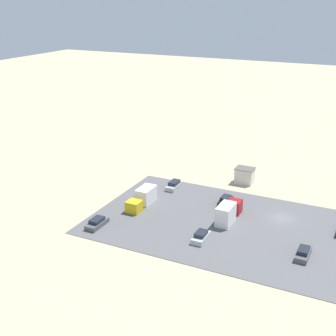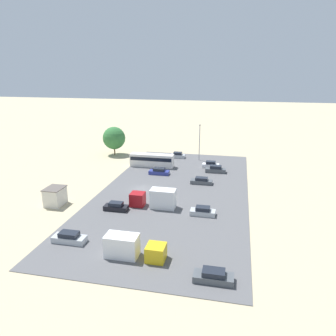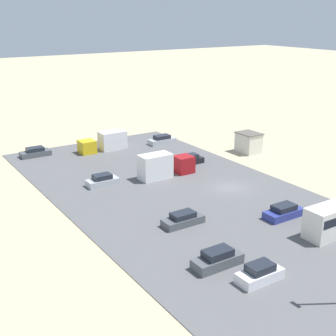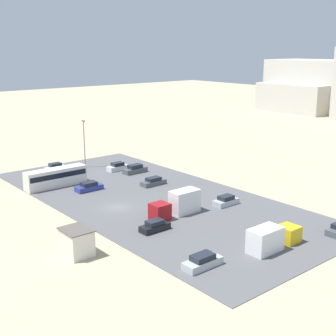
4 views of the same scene
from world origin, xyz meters
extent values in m
plane|color=tan|center=(0.00, 0.00, 0.00)|extent=(400.00, 400.00, 0.00)
cube|color=#565659|center=(0.00, 6.74, 0.04)|extent=(61.63, 28.89, 0.08)
cube|color=silver|center=(10.97, -13.04, 1.57)|extent=(3.62, 2.90, 3.15)
cube|color=#59514C|center=(10.97, -13.04, 3.21)|extent=(3.86, 3.14, 0.12)
cube|color=silver|center=(-16.06, -2.18, 1.70)|extent=(2.49, 10.94, 3.24)
cube|color=black|center=(-16.06, -2.18, 2.28)|extent=(2.53, 10.50, 0.91)
cube|color=#ADB2B7|center=(22.82, -3.92, 0.52)|extent=(1.91, 4.78, 0.88)
cube|color=#1E232D|center=(22.82, -3.92, 1.28)|extent=(1.61, 2.68, 0.64)
cube|color=#ADB2B7|center=(-25.90, 2.58, 0.54)|extent=(1.83, 4.03, 0.92)
cube|color=#1E232D|center=(-25.90, 2.58, 1.34)|extent=(1.53, 2.25, 0.67)
cube|color=silver|center=(-18.45, 12.35, 0.54)|extent=(1.84, 4.16, 0.93)
cube|color=#1E232D|center=(-18.45, 12.35, 1.34)|extent=(1.54, 2.33, 0.68)
cube|color=#ADB2B7|center=(9.82, 13.56, 0.51)|extent=(1.88, 4.20, 0.86)
cube|color=#1E232D|center=(9.82, 13.56, 1.26)|extent=(1.58, 2.35, 0.63)
cube|color=navy|center=(-10.35, 1.07, 0.51)|extent=(2.00, 4.67, 0.86)
cube|color=#1E232D|center=(-10.35, 1.07, 1.25)|extent=(1.68, 2.61, 0.63)
cube|color=#4C5156|center=(-14.63, 13.86, 0.56)|extent=(1.88, 4.77, 0.96)
cube|color=#1E232D|center=(-14.63, 13.86, 1.39)|extent=(1.58, 2.67, 0.70)
cube|color=black|center=(11.03, -1.42, 0.50)|extent=(1.77, 4.17, 0.84)
cube|color=#1E232D|center=(11.03, -1.42, 1.23)|extent=(1.49, 2.34, 0.62)
cube|color=#4C5156|center=(27.49, 16.81, 0.49)|extent=(1.98, 4.68, 0.83)
cube|color=#1E232D|center=(27.49, 16.81, 1.21)|extent=(1.66, 2.62, 0.61)
cube|color=#4C5156|center=(-5.83, 11.51, 0.49)|extent=(1.84, 4.62, 0.82)
cube|color=#1E232D|center=(-5.83, 11.51, 1.19)|extent=(1.54, 2.59, 0.60)
cube|color=gold|center=(24.64, 9.23, 1.12)|extent=(2.48, 2.43, 2.08)
cube|color=white|center=(24.64, 4.65, 1.56)|extent=(2.48, 4.31, 2.97)
cube|color=maroon|center=(8.27, 1.66, 1.28)|extent=(2.38, 2.48, 2.39)
cube|color=white|center=(8.27, 6.34, 1.79)|extent=(2.38, 4.41, 3.42)
cylinder|color=brown|center=(-25.79, -15.89, 1.23)|extent=(0.36, 0.36, 2.46)
sphere|color=#337038|center=(-25.79, -15.89, 4.86)|extent=(6.40, 6.40, 6.40)
cylinder|color=gray|center=(-24.72, 8.64, 4.75)|extent=(0.20, 0.20, 9.33)
cube|color=#4C4C51|center=(-24.72, 8.64, 9.59)|extent=(0.90, 0.28, 0.20)
camera|label=1|loc=(-14.45, 75.15, 36.99)|focal=50.00mm
camera|label=2|loc=(60.40, 18.59, 23.62)|focal=35.00mm
camera|label=3|loc=(-43.26, 37.69, 21.76)|focal=50.00mm
camera|label=4|loc=(57.04, -37.37, 23.92)|focal=50.00mm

